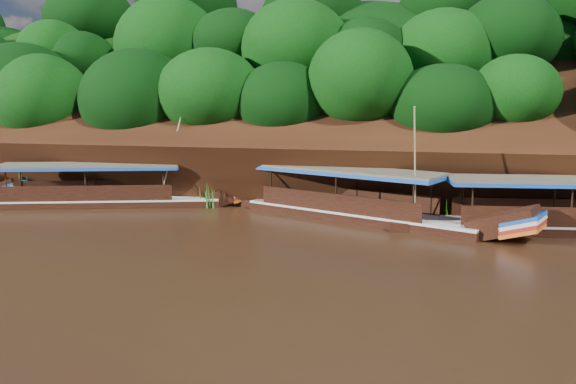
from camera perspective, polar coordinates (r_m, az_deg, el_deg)
name	(u,v)px	position (r m, az deg, el deg)	size (l,w,h in m)	color
ground	(281,254)	(23.86, -0.72, -6.31)	(160.00, 160.00, 0.00)	black
riverbank	(351,157)	(45.57, 6.39, 3.54)	(120.00, 30.06, 19.40)	black
boat_1	(373,210)	(30.24, 8.67, -1.86)	(15.58, 8.14, 6.67)	black
boat_2	(120,196)	(36.02, -16.74, -0.41)	(16.37, 7.00, 6.92)	black
reeds	(257,194)	(33.69, -3.16, -0.24)	(50.89, 2.37, 1.84)	#29731C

